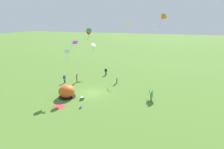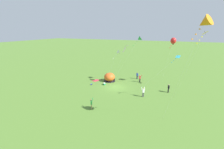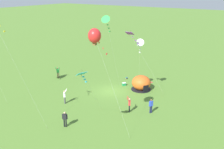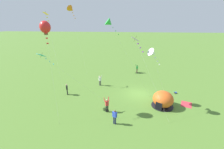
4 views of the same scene
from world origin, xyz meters
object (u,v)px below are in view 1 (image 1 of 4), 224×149
kite_green (89,31)px  kite_purple (74,44)px  toddler_crawling (81,107)px  person_far_back (64,78)px  kite_orange (163,18)px  cooler_box (82,98)px  person_flying_kite (77,78)px  person_near_tent (117,78)px  kite_yellow (128,25)px  popup_tent (67,91)px  person_arms_raised (151,96)px  kite_white (67,53)px  person_center_field (106,71)px  kite_cyan (94,46)px  kite_red (89,31)px

kite_green → kite_purple: size_ratio=1.22×
toddler_crawling → person_far_back: 11.95m
toddler_crawling → kite_orange: bearing=63.7°
cooler_box → person_flying_kite: bearing=125.0°
person_near_tent → kite_yellow: 13.11m
kite_yellow → kite_purple: 15.38m
popup_tent → person_arms_raised: 13.80m
person_arms_raised → kite_white: (-14.12, -0.87, 6.10)m
toddler_crawling → kite_green: (-3.00, 9.75, 10.15)m
popup_tent → cooler_box: popup_tent is taller
person_far_back → person_flying_kite: 2.50m
popup_tent → person_arms_raised: bearing=11.6°
kite_green → kite_yellow: 11.59m
kite_yellow → kite_purple: size_ratio=1.34×
person_far_back → person_center_field: bearing=52.2°
person_near_tent → kite_yellow: bearing=90.0°
popup_tent → person_flying_kite: 7.32m
person_center_field → person_flying_kite: (-3.86, -6.67, 0.03)m
toddler_crawling → kite_orange: 24.78m
person_far_back → person_near_tent: 10.73m
person_near_tent → cooler_box: bearing=-107.3°
person_far_back → kite_cyan: (2.74, 8.66, 5.56)m
person_center_field → kite_purple: 12.52m
kite_red → person_near_tent: bearing=-27.1°
person_arms_raised → person_center_field: size_ratio=1.10×
person_near_tent → person_flying_kite: size_ratio=1.00×
toddler_crawling → kite_white: 9.50m
kite_cyan → kite_white: bearing=-85.6°
popup_tent → cooler_box: size_ratio=4.35×
popup_tent → person_near_tent: bearing=58.3°
person_near_tent → kite_purple: kite_purple is taller
person_far_back → popup_tent: bearing=-53.6°
kite_green → popup_tent: bearing=-98.2°
person_center_field → kite_green: size_ratio=0.16×
kite_orange → person_arms_raised: bearing=-89.7°
person_center_field → kite_red: 9.81m
toddler_crawling → person_arms_raised: size_ratio=0.29×
kite_orange → kite_red: (-15.65, -2.92, -2.88)m
toddler_crawling → person_arms_raised: bearing=29.8°
person_near_tent → kite_cyan: bearing=145.3°
person_center_field → person_arms_raised: bearing=-42.8°
kite_orange → kite_cyan: bearing=-172.7°
cooler_box → person_arms_raised: (10.67, 2.83, 0.78)m
person_arms_raised → kite_yellow: 19.60m
kite_white → kite_yellow: 17.44m
person_flying_kite → kite_green: 9.83m
person_near_tent → kite_cyan: size_ratio=0.27×
kite_yellow → popup_tent: bearing=-108.3°
kite_white → kite_orange: 21.00m
person_near_tent → kite_red: size_ratio=0.18×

